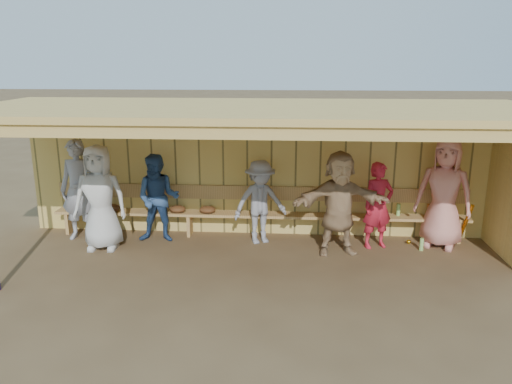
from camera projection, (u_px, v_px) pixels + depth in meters
ground at (255, 259)px, 8.27m from camera, size 90.00×90.00×0.00m
player_a at (79, 190)px, 8.94m from camera, size 0.71×0.50×1.85m
player_b at (100, 198)px, 8.50m from camera, size 0.92×0.63×1.83m
player_c at (158, 198)px, 8.87m from camera, size 0.80×0.63×1.60m
player_e at (260, 202)px, 8.82m from camera, size 1.11×0.89×1.50m
player_f at (339, 203)px, 8.28m from camera, size 1.70×0.82×1.76m
player_g at (378, 206)px, 8.59m from camera, size 0.64×0.53×1.51m
player_h at (444, 193)px, 8.58m from camera, size 1.11×0.95×1.93m
dugout_structure at (280, 151)px, 8.46m from camera, size 8.80×3.20×2.50m
bench at (259, 209)px, 9.20m from camera, size 7.60×0.34×0.93m
dugout_equipment at (218, 212)px, 9.14m from camera, size 6.60×0.62×0.80m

